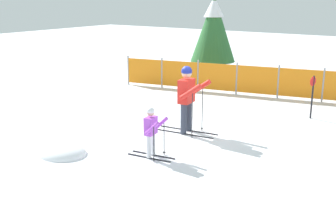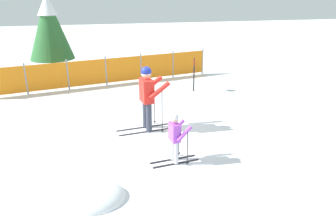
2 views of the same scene
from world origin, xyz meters
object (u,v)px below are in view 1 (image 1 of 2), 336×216
at_px(skier_child, 151,128).
at_px(trail_marker, 312,92).
at_px(conifer_far, 214,27).
at_px(skier_adult, 187,93).
at_px(safety_fence, 237,78).

bearing_deg(skier_child, trail_marker, 60.95).
xyz_separation_m(conifer_far, trail_marker, (5.40, -3.79, -1.40)).
distance_m(skier_adult, trail_marker, 3.96).
bearing_deg(skier_child, safety_fence, 92.31).
bearing_deg(skier_child, conifer_far, 103.20).
bearing_deg(trail_marker, conifer_far, 144.93).
bearing_deg(conifer_far, skier_adult, -66.11).
height_order(safety_fence, conifer_far, conifer_far).
xyz_separation_m(skier_adult, trail_marker, (2.30, 3.20, -0.27)).
xyz_separation_m(skier_adult, conifer_far, (-3.10, 7.00, 1.13)).
height_order(skier_child, safety_fence, safety_fence).
height_order(skier_child, trail_marker, trail_marker).
xyz_separation_m(safety_fence, trail_marker, (3.19, -1.60, 0.21)).
bearing_deg(trail_marker, safety_fence, 153.35).
xyz_separation_m(skier_adult, safety_fence, (-0.89, 4.81, -0.48)).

